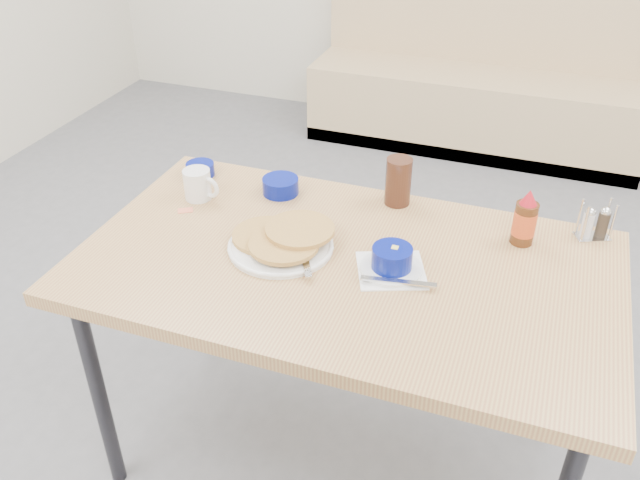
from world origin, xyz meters
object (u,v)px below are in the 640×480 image
(syrup_bottle, at_px, (525,220))
(pancake_plate, at_px, (282,241))
(butter_bowl, at_px, (281,186))
(amber_tumbler, at_px, (398,181))
(booth_bench, at_px, (478,85))
(coffee_mug, at_px, (198,184))
(dining_table, at_px, (345,280))
(condiment_caddy, at_px, (595,225))
(creamer_bowl, at_px, (200,169))
(grits_setting, at_px, (392,261))

(syrup_bottle, bearing_deg, pancake_plate, -157.78)
(butter_bowl, height_order, amber_tumbler, amber_tumbler)
(booth_bench, distance_m, amber_tumbler, 2.25)
(coffee_mug, distance_m, syrup_bottle, 0.94)
(booth_bench, xyz_separation_m, amber_tumbler, (0.05, -2.19, 0.48))
(dining_table, xyz_separation_m, amber_tumbler, (0.05, 0.34, 0.13))
(syrup_bottle, bearing_deg, condiment_caddy, 27.09)
(creamer_bowl, height_order, butter_bowl, butter_bowl)
(amber_tumbler, bearing_deg, pancake_plate, -124.13)
(condiment_caddy, bearing_deg, pancake_plate, 179.16)
(booth_bench, relative_size, coffee_mug, 15.92)
(grits_setting, xyz_separation_m, butter_bowl, (-0.42, 0.28, -0.01))
(amber_tumbler, distance_m, condiment_caddy, 0.55)
(coffee_mug, distance_m, condiment_caddy, 1.13)
(booth_bench, relative_size, amber_tumbler, 13.21)
(grits_setting, bearing_deg, condiment_caddy, 35.63)
(amber_tumbler, bearing_deg, grits_setting, -77.82)
(dining_table, distance_m, butter_bowl, 0.42)
(booth_bench, distance_m, butter_bowl, 2.32)
(creamer_bowl, bearing_deg, coffee_mug, -62.67)
(booth_bench, height_order, condiment_caddy, booth_bench)
(syrup_bottle, bearing_deg, butter_bowl, 177.71)
(condiment_caddy, xyz_separation_m, syrup_bottle, (-0.18, -0.09, 0.03))
(butter_bowl, bearing_deg, syrup_bottle, -2.29)
(amber_tumbler, bearing_deg, creamer_bowl, -176.17)
(booth_bench, xyz_separation_m, condiment_caddy, (0.60, -2.19, 0.45))
(pancake_plate, relative_size, amber_tumbler, 1.97)
(creamer_bowl, xyz_separation_m, amber_tumbler, (0.64, 0.04, 0.05))
(condiment_caddy, bearing_deg, butter_bowl, 159.84)
(coffee_mug, xyz_separation_m, butter_bowl, (0.22, 0.11, -0.02))
(pancake_plate, relative_size, coffee_mug, 2.38)
(amber_tumbler, relative_size, condiment_caddy, 1.30)
(condiment_caddy, bearing_deg, creamer_bowl, 157.83)
(booth_bench, bearing_deg, butter_bowl, -97.52)
(coffee_mug, relative_size, amber_tumbler, 0.83)
(booth_bench, height_order, dining_table, booth_bench)
(pancake_plate, xyz_separation_m, creamer_bowl, (-0.41, 0.30, -0.00))
(coffee_mug, bearing_deg, syrup_bottle, 5.05)
(booth_bench, relative_size, syrup_bottle, 11.74)
(butter_bowl, bearing_deg, booth_bench, 82.48)
(pancake_plate, relative_size, condiment_caddy, 2.57)
(pancake_plate, xyz_separation_m, amber_tumbler, (0.23, 0.34, 0.05))
(dining_table, distance_m, pancake_plate, 0.20)
(dining_table, relative_size, condiment_caddy, 12.68)
(booth_bench, bearing_deg, creamer_bowl, -104.66)
(dining_table, bearing_deg, creamer_bowl, 153.05)
(butter_bowl, xyz_separation_m, syrup_bottle, (0.72, -0.03, 0.05))
(coffee_mug, relative_size, condiment_caddy, 1.08)
(amber_tumbler, xyz_separation_m, syrup_bottle, (0.37, -0.09, -0.00))
(grits_setting, bearing_deg, booth_bench, 92.81)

